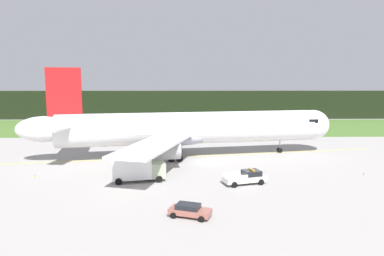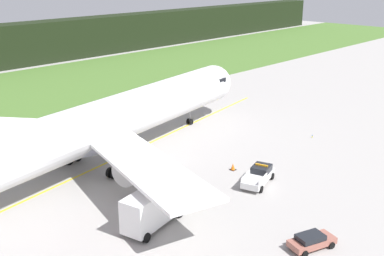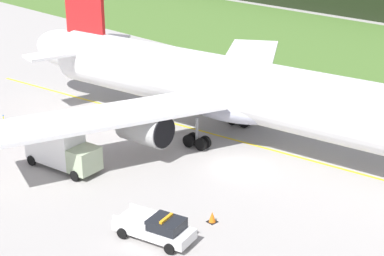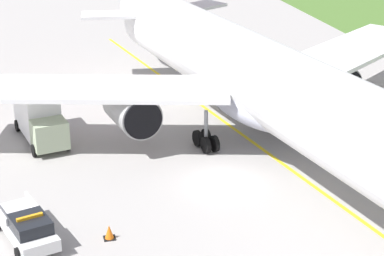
% 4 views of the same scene
% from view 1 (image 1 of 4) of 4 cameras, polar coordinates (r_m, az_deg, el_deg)
% --- Properties ---
extents(ground, '(320.00, 320.00, 0.00)m').
position_cam_1_polar(ground, '(57.60, 2.48, -5.68)').
color(ground, '#9F9B98').
extents(grass_verge, '(320.00, 38.54, 0.04)m').
position_cam_1_polar(grass_verge, '(102.17, 0.90, 0.18)').
color(grass_verge, '#486F2D').
rests_on(grass_verge, ground).
extents(distant_tree_line, '(288.00, 7.28, 10.09)m').
position_cam_1_polar(distant_tree_line, '(126.73, 0.50, 3.91)').
color(distant_tree_line, black).
rests_on(distant_tree_line, ground).
extents(taxiway_centerline_main, '(71.83, 12.93, 0.01)m').
position_cam_1_polar(taxiway_centerline_main, '(62.07, -0.31, -4.70)').
color(taxiway_centerline_main, yellow).
rests_on(taxiway_centerline_main, ground).
extents(airliner, '(56.01, 42.67, 15.63)m').
position_cam_1_polar(airliner, '(61.09, -0.85, -0.14)').
color(airliner, white).
rests_on(airliner, ground).
extents(ops_pickup_truck, '(5.92, 3.54, 1.94)m').
position_cam_1_polar(ops_pickup_truck, '(45.89, 8.96, -8.08)').
color(ops_pickup_truck, silver).
rests_on(ops_pickup_truck, ground).
extents(catering_truck, '(7.32, 3.81, 3.76)m').
position_cam_1_polar(catering_truck, '(46.86, -9.14, -6.51)').
color(catering_truck, '#A3B391').
rests_on(catering_truck, ground).
extents(staff_car, '(4.46, 3.01, 1.30)m').
position_cam_1_polar(staff_car, '(34.86, -0.42, -13.48)').
color(staff_car, '#9A5B4D').
rests_on(staff_car, ground).
extents(apron_cone, '(0.66, 0.66, 0.82)m').
position_cam_1_polar(apron_cone, '(50.35, 9.09, -7.26)').
color(apron_cone, black).
rests_on(apron_cone, ground).
extents(taxiway_edge_light_east, '(0.12, 0.12, 0.44)m').
position_cam_1_polar(taxiway_edge_light_east, '(54.88, 26.64, -6.92)').
color(taxiway_edge_light_east, yellow).
rests_on(taxiway_edge_light_east, ground).
extents(taxiway_edge_light_west, '(0.12, 0.12, 0.48)m').
position_cam_1_polar(taxiway_edge_light_west, '(53.04, -24.71, -7.27)').
color(taxiway_edge_light_west, yellow).
rests_on(taxiway_edge_light_west, ground).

